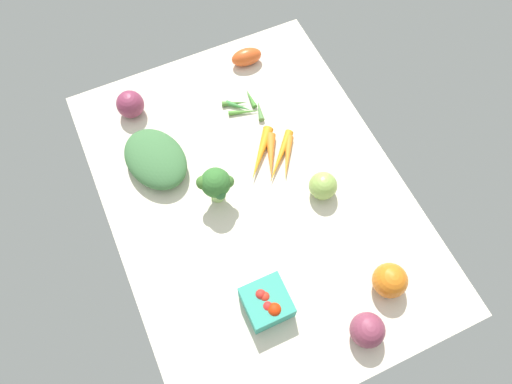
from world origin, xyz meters
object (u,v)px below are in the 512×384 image
object	(u,v)px
red_onion_center	(130,104)
berry_basket	(267,303)
heirloom_tomato_orange	(390,280)
red_onion_near_basket	(367,330)
leafy_greens_clump	(155,159)
roma_tomato	(247,57)
heirloom_tomato_green	(323,186)
broccoli_head	(216,184)
okra_pile	(245,106)
carrot_bunch	(272,156)

from	to	relation	value
red_onion_center	berry_basket	xyz separation A→B (cm)	(66.75, 11.54, -0.55)
heirloom_tomato_orange	red_onion_near_basket	size ratio (longest dim) A/B	1.04
red_onion_center	red_onion_near_basket	distance (cm)	87.06
red_onion_center	heirloom_tomato_orange	bearing A→B (deg)	28.42
berry_basket	leafy_greens_clump	world-z (taller)	berry_basket
roma_tomato	heirloom_tomato_green	xyz separation A→B (cm)	(48.52, 0.23, 1.14)
broccoli_head	roma_tomato	distance (cm)	46.40
roma_tomato	okra_pile	xyz separation A→B (cm)	(15.22, -7.16, -1.78)
broccoli_head	leafy_greens_clump	world-z (taller)	broccoli_head
roma_tomato	leafy_greens_clump	bearing A→B (deg)	36.60
red_onion_near_basket	broccoli_head	bearing A→B (deg)	-159.32
heirloom_tomato_orange	red_onion_center	bearing A→B (deg)	-151.58
red_onion_center	leafy_greens_clump	bearing A→B (deg)	1.91
red_onion_center	leafy_greens_clump	xyz separation A→B (cm)	(19.40, 0.65, -0.59)
broccoli_head	red_onion_near_basket	xyz separation A→B (cm)	(46.61, 17.59, -3.59)
heirloom_tomato_orange	leafy_greens_clump	xyz separation A→B (cm)	(-54.79, -39.49, -0.87)
red_onion_center	okra_pile	xyz separation A→B (cm)	(12.05, 30.27, -3.12)
carrot_bunch	heirloom_tomato_green	bearing A→B (deg)	27.03
red_onion_center	berry_basket	size ratio (longest dim) A/B	0.76
red_onion_near_basket	leafy_greens_clump	distance (cm)	68.85
red_onion_center	heirloom_tomato_green	distance (cm)	58.94
heirloom_tomato_orange	okra_pile	world-z (taller)	heirloom_tomato_orange
heirloom_tomato_green	broccoli_head	bearing A→B (deg)	-111.41
berry_basket	okra_pile	bearing A→B (deg)	161.10
broccoli_head	heirloom_tomato_orange	bearing A→B (deg)	35.91
red_onion_center	leafy_greens_clump	distance (cm)	19.42
heirloom_tomato_green	leafy_greens_clump	world-z (taller)	heirloom_tomato_green
broccoli_head	leafy_greens_clump	size ratio (longest dim) A/B	0.59
berry_basket	okra_pile	xyz separation A→B (cm)	(-54.70, 18.73, -2.56)
red_onion_near_basket	berry_basket	xyz separation A→B (cm)	(-15.14, -18.01, -0.67)
heirloom_tomato_orange	red_onion_near_basket	bearing A→B (deg)	-53.99
okra_pile	leafy_greens_clump	distance (cm)	30.63
heirloom_tomato_orange	carrot_bunch	distance (cm)	44.98
red_onion_center	heirloom_tomato_green	bearing A→B (deg)	39.70
broccoli_head	okra_pile	world-z (taller)	broccoli_head
broccoli_head	roma_tomato	size ratio (longest dim) A/B	1.30
broccoli_head	roma_tomato	bearing A→B (deg)	146.48
red_onion_center	red_onion_near_basket	bearing A→B (deg)	19.84
okra_pile	leafy_greens_clump	bearing A→B (deg)	-76.05
heirloom_tomato_orange	broccoli_head	size ratio (longest dim) A/B	0.69
broccoli_head	okra_pile	distance (cm)	30.35
red_onion_center	red_onion_near_basket	size ratio (longest dim) A/B	0.97
heirloom_tomato_orange	berry_basket	bearing A→B (deg)	-104.58
heirloom_tomato_green	okra_pile	bearing A→B (deg)	-167.50
red_onion_center	okra_pile	bearing A→B (deg)	68.30
heirloom_tomato_orange	roma_tomato	xyz separation A→B (cm)	(-77.36, -2.71, -1.62)
okra_pile	carrot_bunch	bearing A→B (deg)	-0.68
heirloom_tomato_orange	berry_basket	world-z (taller)	heirloom_tomato_orange
carrot_bunch	red_onion_center	bearing A→B (deg)	-135.38
berry_basket	carrot_bunch	size ratio (longest dim) A/B	0.57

